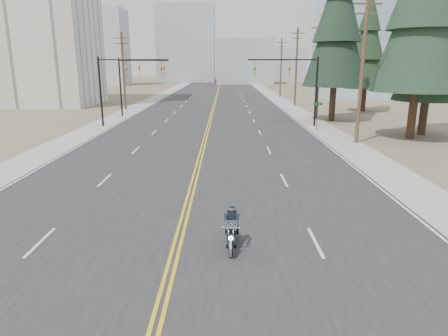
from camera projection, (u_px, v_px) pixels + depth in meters
name	position (u px, v px, depth m)	size (l,w,h in m)	color
ground_plane	(161.00, 308.00, 10.60)	(400.00, 400.00, 0.00)	#776D56
road	(216.00, 97.00, 78.32)	(20.00, 200.00, 0.01)	#303033
sidewalk_left	(158.00, 97.00, 78.34)	(3.00, 200.00, 0.01)	#A5A5A0
sidewalk_right	(275.00, 97.00, 78.29)	(3.00, 200.00, 0.01)	#A5A5A0
traffic_mast_left	(119.00, 78.00, 40.33)	(7.10, 0.26, 7.00)	black
traffic_mast_right	(297.00, 78.00, 40.28)	(7.10, 0.26, 7.00)	black
traffic_mast_far	(134.00, 76.00, 48.08)	(6.10, 0.26, 7.00)	black
street_sign	(317.00, 111.00, 39.14)	(0.90, 0.06, 2.62)	black
utility_pole_b	(362.00, 68.00, 31.30)	(2.20, 0.30, 11.50)	brown
utility_pole_c	(319.00, 69.00, 45.88)	(2.20, 0.30, 11.00)	brown
utility_pole_d	(296.00, 66.00, 60.33)	(2.20, 0.30, 11.50)	brown
utility_pole_e	(281.00, 67.00, 76.84)	(2.20, 0.30, 11.00)	brown
utility_pole_left	(123.00, 70.00, 55.68)	(2.20, 0.30, 10.50)	brown
apartment_block	(28.00, 4.00, 60.08)	(18.00, 14.00, 30.00)	silver
glass_building	(384.00, 44.00, 75.71)	(24.00, 16.00, 20.00)	#9EB5CC
haze_bldg_a	(102.00, 48.00, 119.15)	(14.00, 12.00, 22.00)	#B7BCC6
haze_bldg_b	(244.00, 62.00, 129.74)	(18.00, 14.00, 14.00)	#ADB2B7
haze_bldg_c	(358.00, 54.00, 114.64)	(16.00, 12.00, 18.00)	#B7BCC6
haze_bldg_d	(187.00, 45.00, 142.78)	(20.00, 15.00, 26.00)	#ADB2B7
haze_bldg_e	(285.00, 65.00, 154.13)	(14.00, 14.00, 12.00)	#B7BCC6
haze_bldg_f	(72.00, 59.00, 134.46)	(12.00, 12.00, 16.00)	#ADB2B7
motorcyclist	(232.00, 228.00, 13.94)	(0.81, 1.89, 1.48)	black
conifer_mid	(434.00, 32.00, 34.30)	(5.85, 5.85, 15.59)	#382619
conifer_tall	(338.00, 18.00, 42.98)	(6.95, 6.95, 19.31)	#382619
conifer_far	(368.00, 44.00, 52.49)	(5.74, 5.74, 15.37)	#382619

